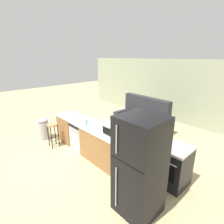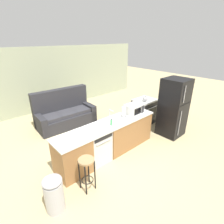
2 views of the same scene
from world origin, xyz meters
TOP-DOWN VIEW (x-y plane):
  - ground_plane at (0.00, 0.00)m, footprint 24.00×24.00m
  - wall_back at (0.30, 4.20)m, footprint 10.00×0.06m
  - kitchen_counter at (0.24, 0.00)m, footprint 2.94×0.66m
  - dishwasher at (-0.25, -0.00)m, footprint 0.58×0.61m
  - stove_range at (2.35, 0.55)m, footprint 0.76×0.68m
  - refrigerator at (2.35, -0.55)m, footprint 0.72×0.73m
  - microwave at (1.12, -0.00)m, footprint 0.50×0.37m
  - sink_faucet at (0.33, 0.14)m, footprint 0.07×0.18m
  - paper_towel_roll at (0.76, 0.05)m, footprint 0.14×0.14m
  - soap_bottle at (0.16, -0.11)m, footprint 0.06×0.06m
  - kettle at (2.18, 0.42)m, footprint 0.21×0.17m
  - bar_stool at (-0.96, -0.61)m, footprint 0.32×0.32m
  - trash_bin at (-1.67, -0.62)m, footprint 0.35×0.35m
  - couch at (0.15, 2.37)m, footprint 2.05×1.01m

SIDE VIEW (x-z plane):
  - ground_plane at x=0.00m, z-range 0.00..0.00m
  - trash_bin at x=-1.67m, z-range 0.01..0.75m
  - couch at x=0.15m, z-range -0.24..1.03m
  - kitchen_counter at x=0.24m, z-range -0.03..0.87m
  - dishwasher at x=-0.25m, z-range 0.00..0.84m
  - stove_range at x=2.35m, z-range 0.00..0.90m
  - bar_stool at x=-0.96m, z-range 0.17..0.91m
  - refrigerator at x=2.35m, z-range 0.00..1.82m
  - soap_bottle at x=0.16m, z-range 0.88..1.06m
  - kettle at x=2.18m, z-range 0.89..1.08m
  - sink_faucet at x=0.33m, z-range 0.88..1.18m
  - paper_towel_roll at x=0.76m, z-range 0.90..1.18m
  - microwave at x=1.12m, z-range 0.90..1.18m
  - wall_back at x=0.30m, z-range 0.00..2.60m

